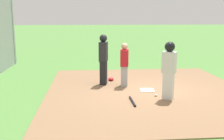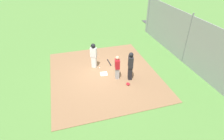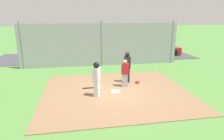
{
  "view_description": "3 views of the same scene",
  "coord_description": "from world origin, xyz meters",
  "px_view_note": "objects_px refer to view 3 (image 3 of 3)",
  "views": [
    {
      "loc": [
        8.5,
        -1.9,
        2.39
      ],
      "look_at": [
        -0.41,
        -1.11,
        0.64
      ],
      "focal_mm": 44.24,
      "sensor_mm": 36.0,
      "label": 1
    },
    {
      "loc": [
        -9.2,
        2.15,
        6.44
      ],
      "look_at": [
        -0.79,
        -0.3,
        0.76
      ],
      "focal_mm": 29.39,
      "sensor_mm": 36.0,
      "label": 2
    },
    {
      "loc": [
        1.78,
        9.11,
        3.72
      ],
      "look_at": [
        0.05,
        -0.72,
        0.97
      ],
      "focal_mm": 31.54,
      "sensor_mm": 36.0,
      "label": 3
    }
  ],
  "objects_px": {
    "catcher": "(125,73)",
    "parked_car_dark": "(101,51)",
    "catcher_mask": "(137,82)",
    "umpire": "(127,66)",
    "parked_car_red": "(158,49)",
    "runner": "(97,77)",
    "home_plate": "(115,91)",
    "baseball": "(102,93)",
    "parked_car_silver": "(59,52)",
    "baseball_bat": "(91,88)"
  },
  "relations": [
    {
      "from": "umpire",
      "to": "parked_car_red",
      "type": "distance_m",
      "value": 9.14
    },
    {
      "from": "catcher",
      "to": "catcher_mask",
      "type": "bearing_deg",
      "value": 125.92
    },
    {
      "from": "catcher_mask",
      "to": "parked_car_dark",
      "type": "bearing_deg",
      "value": -81.66
    },
    {
      "from": "home_plate",
      "to": "umpire",
      "type": "xyz_separation_m",
      "value": [
        -0.93,
        -1.36,
        0.91
      ]
    },
    {
      "from": "runner",
      "to": "parked_car_silver",
      "type": "distance_m",
      "value": 9.27
    },
    {
      "from": "runner",
      "to": "baseball_bat",
      "type": "height_order",
      "value": "runner"
    },
    {
      "from": "baseball",
      "to": "catcher_mask",
      "type": "bearing_deg",
      "value": -151.62
    },
    {
      "from": "catcher",
      "to": "parked_car_dark",
      "type": "relative_size",
      "value": 0.34
    },
    {
      "from": "umpire",
      "to": "parked_car_red",
      "type": "bearing_deg",
      "value": 160.08
    },
    {
      "from": "home_plate",
      "to": "parked_car_silver",
      "type": "height_order",
      "value": "parked_car_silver"
    },
    {
      "from": "runner",
      "to": "catcher_mask",
      "type": "height_order",
      "value": "runner"
    },
    {
      "from": "home_plate",
      "to": "catcher_mask",
      "type": "height_order",
      "value": "catcher_mask"
    },
    {
      "from": "baseball_bat",
      "to": "parked_car_dark",
      "type": "height_order",
      "value": "parked_car_dark"
    },
    {
      "from": "parked_car_red",
      "to": "parked_car_silver",
      "type": "relative_size",
      "value": 1.01
    },
    {
      "from": "baseball",
      "to": "parked_car_silver",
      "type": "relative_size",
      "value": 0.02
    },
    {
      "from": "umpire",
      "to": "catcher_mask",
      "type": "distance_m",
      "value": 1.06
    },
    {
      "from": "home_plate",
      "to": "parked_car_red",
      "type": "height_order",
      "value": "parked_car_red"
    },
    {
      "from": "parked_car_dark",
      "to": "parked_car_silver",
      "type": "relative_size",
      "value": 1.03
    },
    {
      "from": "parked_car_red",
      "to": "parked_car_dark",
      "type": "bearing_deg",
      "value": 7.45
    },
    {
      "from": "home_plate",
      "to": "parked_car_silver",
      "type": "relative_size",
      "value": 0.1
    },
    {
      "from": "parked_car_silver",
      "to": "parked_car_dark",
      "type": "bearing_deg",
      "value": -1.3
    },
    {
      "from": "home_plate",
      "to": "parked_car_silver",
      "type": "bearing_deg",
      "value": -68.04
    },
    {
      "from": "parked_car_dark",
      "to": "runner",
      "type": "bearing_deg",
      "value": -91.61
    },
    {
      "from": "catcher_mask",
      "to": "parked_car_dark",
      "type": "xyz_separation_m",
      "value": [
        1.11,
        -7.55,
        0.52
      ]
    },
    {
      "from": "baseball",
      "to": "parked_car_red",
      "type": "xyz_separation_m",
      "value": [
        -6.68,
        -9.08,
        0.55
      ]
    },
    {
      "from": "catcher_mask",
      "to": "baseball",
      "type": "distance_m",
      "value": 2.46
    },
    {
      "from": "catcher",
      "to": "parked_car_dark",
      "type": "height_order",
      "value": "catcher"
    },
    {
      "from": "home_plate",
      "to": "runner",
      "type": "relative_size",
      "value": 0.26
    },
    {
      "from": "umpire",
      "to": "parked_car_silver",
      "type": "distance_m",
      "value": 8.41
    },
    {
      "from": "runner",
      "to": "catcher_mask",
      "type": "distance_m",
      "value": 2.98
    },
    {
      "from": "home_plate",
      "to": "parked_car_dark",
      "type": "distance_m",
      "value": 8.63
    },
    {
      "from": "home_plate",
      "to": "baseball_bat",
      "type": "relative_size",
      "value": 0.52
    },
    {
      "from": "catcher",
      "to": "umpire",
      "type": "bearing_deg",
      "value": 167.73
    },
    {
      "from": "home_plate",
      "to": "runner",
      "type": "height_order",
      "value": "runner"
    },
    {
      "from": "baseball_bat",
      "to": "parked_car_silver",
      "type": "height_order",
      "value": "parked_car_silver"
    },
    {
      "from": "parked_car_silver",
      "to": "umpire",
      "type": "bearing_deg",
      "value": -60.96
    },
    {
      "from": "catcher_mask",
      "to": "parked_car_silver",
      "type": "relative_size",
      "value": 0.06
    },
    {
      "from": "umpire",
      "to": "baseball",
      "type": "bearing_deg",
      "value": -34.17
    },
    {
      "from": "umpire",
      "to": "runner",
      "type": "xyz_separation_m",
      "value": [
        1.91,
        1.76,
        0.03
      ]
    },
    {
      "from": "umpire",
      "to": "runner",
      "type": "height_order",
      "value": "umpire"
    },
    {
      "from": "catcher_mask",
      "to": "parked_car_silver",
      "type": "distance_m",
      "value": 8.96
    },
    {
      "from": "home_plate",
      "to": "parked_car_dark",
      "type": "height_order",
      "value": "parked_car_dark"
    },
    {
      "from": "baseball",
      "to": "parked_car_red",
      "type": "bearing_deg",
      "value": -126.33
    },
    {
      "from": "baseball_bat",
      "to": "catcher_mask",
      "type": "distance_m",
      "value": 2.7
    },
    {
      "from": "home_plate",
      "to": "parked_car_dark",
      "type": "relative_size",
      "value": 0.1
    },
    {
      "from": "umpire",
      "to": "parked_car_dark",
      "type": "xyz_separation_m",
      "value": [
        0.57,
        -7.24,
        -0.34
      ]
    },
    {
      "from": "home_plate",
      "to": "umpire",
      "type": "bearing_deg",
      "value": -124.44
    },
    {
      "from": "home_plate",
      "to": "baseball",
      "type": "distance_m",
      "value": 0.71
    },
    {
      "from": "baseball",
      "to": "runner",
      "type": "bearing_deg",
      "value": 45.27
    },
    {
      "from": "baseball",
      "to": "umpire",
      "type": "bearing_deg",
      "value": -137.84
    }
  ]
}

